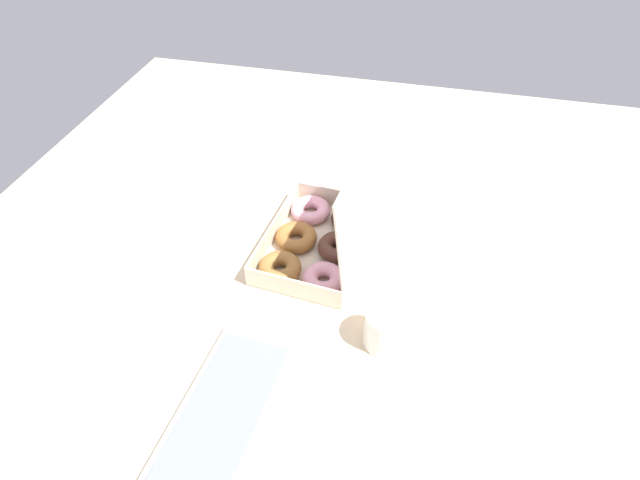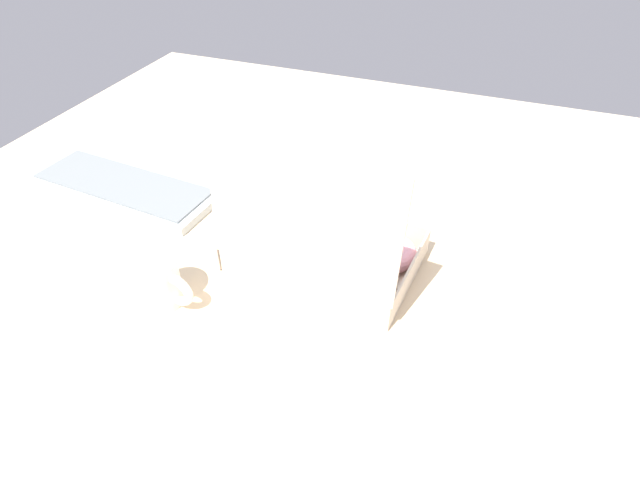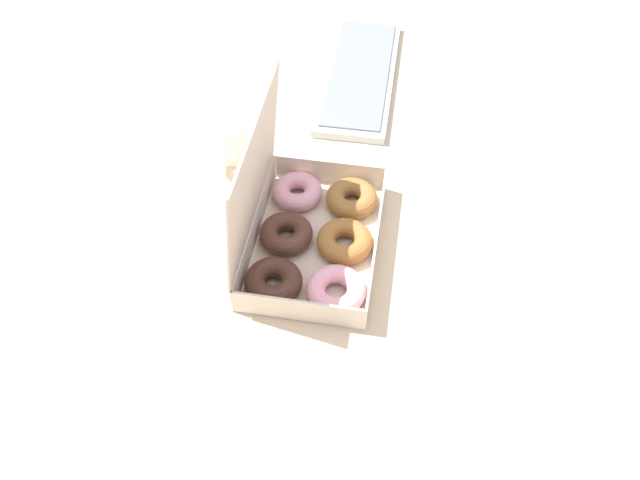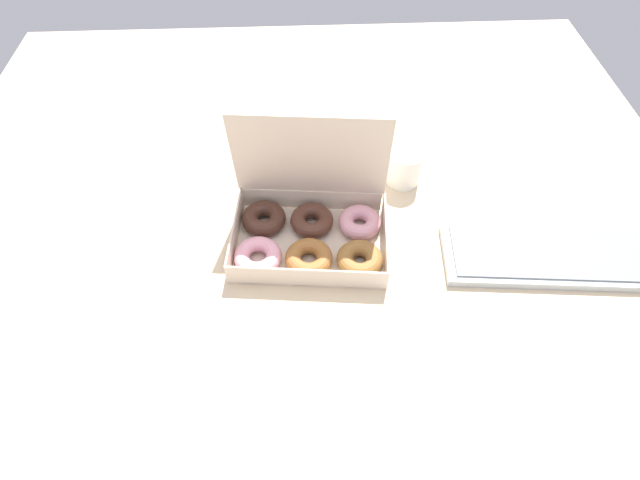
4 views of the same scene
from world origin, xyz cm
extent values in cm
cube|color=beige|center=(0.00, 0.00, -1.00)|extent=(180.00, 180.00, 2.00)
cube|color=beige|center=(-0.60, -3.36, 0.20)|extent=(33.99, 24.61, 0.40)
cube|color=beige|center=(-16.36, -1.85, 3.01)|extent=(2.46, 21.59, 5.22)
cube|color=beige|center=(15.17, -4.86, 3.01)|extent=(2.46, 21.59, 5.22)
cube|color=beige|center=(-1.61, -13.93, 3.01)|extent=(31.17, 3.37, 5.22)
cube|color=beige|center=(0.41, 7.22, 3.01)|extent=(31.17, 3.37, 5.22)
cube|color=beige|center=(0.32, 6.27, 16.38)|extent=(32.19, 5.74, 21.57)
torus|color=#F4A7BA|center=(-11.47, -7.58, 2.09)|extent=(13.63, 13.63, 3.19)
torus|color=#9C632F|center=(-0.99, -8.50, 2.09)|extent=(12.52, 12.52, 3.34)
torus|color=olive|center=(9.36, -9.35, 2.09)|extent=(13.45, 13.45, 3.48)
torus|color=#46281E|center=(-10.47, 2.78, 2.09)|extent=(11.26, 11.26, 3.64)
torus|color=#502E22|center=(0.01, 1.78, 2.09)|extent=(13.31, 13.31, 3.43)
torus|color=#EFA5B5|center=(10.39, 0.77, 2.09)|extent=(10.53, 10.53, 3.33)
cube|color=#B7C1C3|center=(48.80, -9.74, 0.90)|extent=(44.38, 18.85, 1.80)
cube|color=gray|center=(48.80, -9.74, 2.00)|extent=(40.72, 16.13, 0.40)
cylinder|color=white|center=(22.09, 15.52, 4.24)|extent=(8.08, 8.08, 8.48)
torus|color=white|center=(17.78, 15.93, 4.24)|extent=(6.32, 2.04, 6.21)
cylinder|color=black|center=(22.09, 15.52, 6.96)|extent=(7.11, 7.11, 0.51)
cube|color=white|center=(18.20, -26.48, 0.07)|extent=(16.70, 15.57, 0.15)
camera|label=1|loc=(80.99, 16.51, 82.19)|focal=28.00mm
camera|label=2|loc=(-23.74, 60.94, 61.03)|focal=28.00mm
camera|label=3|loc=(-70.14, -9.10, 85.14)|focal=35.00mm
camera|label=4|loc=(-1.61, -70.05, 83.78)|focal=28.00mm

